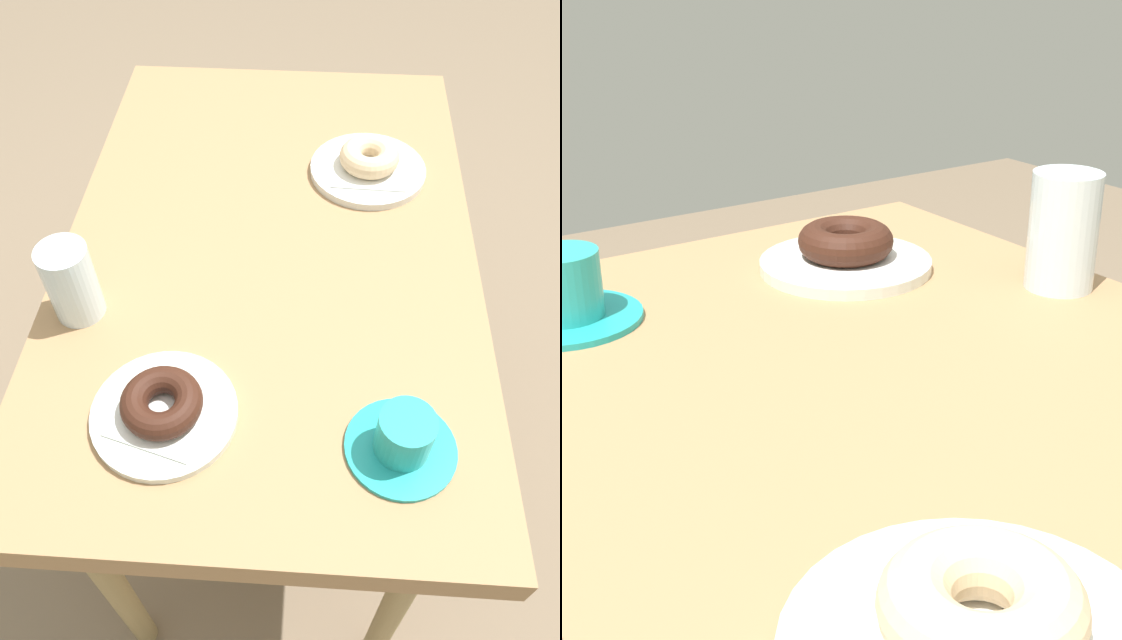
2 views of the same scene
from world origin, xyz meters
The scene contains 10 objects.
ground_plane centered at (0.00, 0.00, 0.00)m, with size 6.00×6.00×0.00m, color #7A6651.
table centered at (0.00, 0.00, 0.67)m, with size 1.07×0.68×0.74m.
plate_sugar_ring centered at (-0.19, 0.17, 0.75)m, with size 0.21×0.21×0.01m, color silver.
napkin_sugar_ring centered at (-0.19, 0.17, 0.76)m, with size 0.13×0.13×0.00m, color white.
donut_sugar_ring centered at (-0.19, 0.17, 0.78)m, with size 0.11×0.11×0.04m, color beige.
plate_chocolate_ring centered at (0.34, -0.11, 0.75)m, with size 0.20×0.20×0.01m, color silver.
napkin_chocolate_ring centered at (0.34, -0.11, 0.76)m, with size 0.12×0.12×0.00m, color white.
donut_chocolate_ring centered at (0.34, -0.11, 0.78)m, with size 0.11×0.11×0.04m, color #381C12.
water_glass centered at (0.17, -0.27, 0.81)m, with size 0.07×0.07×0.13m, color silver.
coffee_cup centered at (0.37, 0.20, 0.78)m, with size 0.14×0.14×0.07m.
Camera 1 is at (0.76, 0.07, 1.48)m, focal length 35.18 mm.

